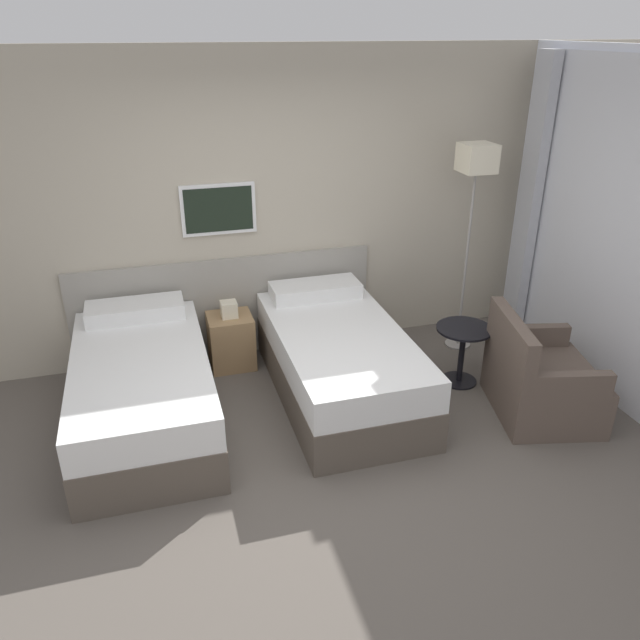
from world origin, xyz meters
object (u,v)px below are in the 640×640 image
at_px(bed_near_door, 143,390).
at_px(bed_near_window, 339,361).
at_px(side_table, 463,344).
at_px(armchair, 540,383).
at_px(floor_lamp, 476,174).
at_px(nightstand, 231,340).

height_order(bed_near_door, bed_near_window, same).
distance_m(bed_near_door, side_table, 2.64).
height_order(bed_near_door, armchair, armchair).
bearing_deg(bed_near_window, floor_lamp, 20.53).
height_order(bed_near_window, side_table, bed_near_window).
relative_size(bed_near_door, armchair, 1.92).
bearing_deg(floor_lamp, bed_near_window, -159.47).
height_order(nightstand, floor_lamp, floor_lamp).
bearing_deg(bed_near_door, side_table, -2.38).
bearing_deg(side_table, nightstand, 155.39).
xyz_separation_m(floor_lamp, armchair, (0.06, -1.22, -1.40)).
relative_size(bed_near_door, side_table, 3.74).
xyz_separation_m(bed_near_window, floor_lamp, (1.38, 0.52, 1.36)).
relative_size(nightstand, side_table, 1.20).
xyz_separation_m(bed_near_window, armchair, (1.44, -0.70, -0.04)).
bearing_deg(floor_lamp, side_table, -116.61).
xyz_separation_m(bed_near_door, bed_near_window, (1.57, 0.00, 0.00)).
xyz_separation_m(nightstand, floor_lamp, (2.17, -0.22, 1.41)).
distance_m(bed_near_window, armchair, 1.60).
bearing_deg(bed_near_door, bed_near_window, 0.00).
height_order(bed_near_door, nightstand, bed_near_door).
relative_size(bed_near_window, nightstand, 3.12).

